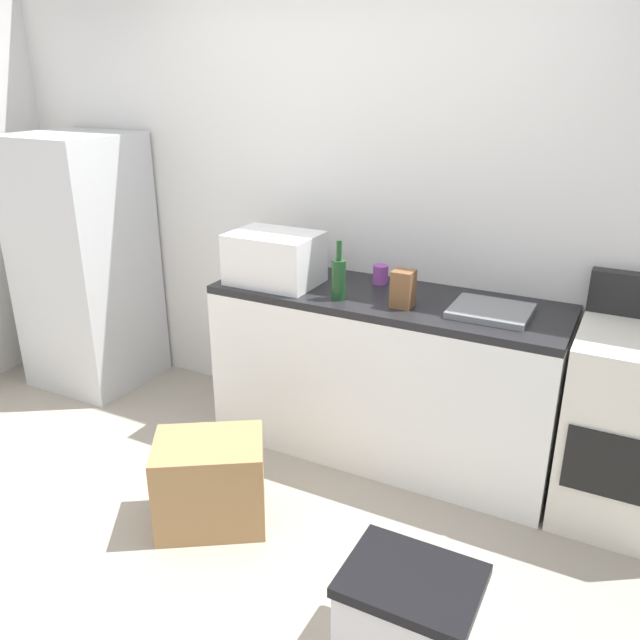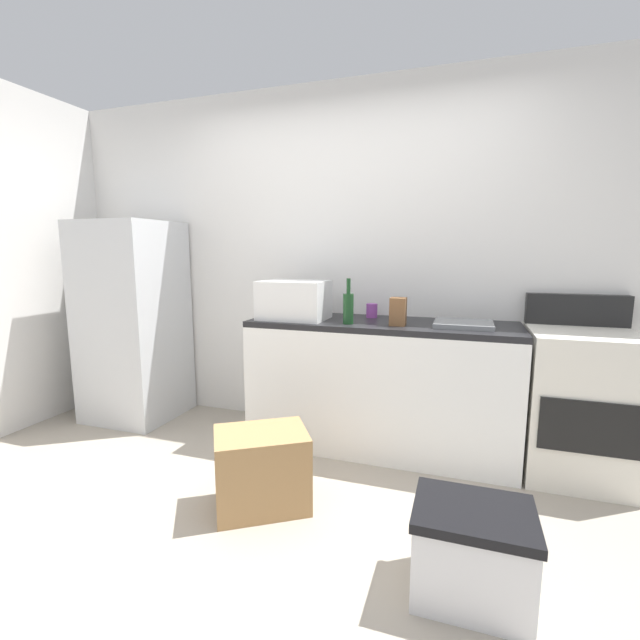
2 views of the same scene
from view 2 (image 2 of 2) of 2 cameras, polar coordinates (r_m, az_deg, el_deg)
The scene contains 12 objects.
ground_plane at distance 2.33m, azimuth -6.82°, elevation -27.04°, with size 6.00×6.00×0.00m, color #9E9384.
wall_back at distance 3.35m, azimuth 4.26°, elevation 7.73°, with size 5.00×0.10×2.60m, color silver.
kitchen_counter at distance 3.09m, azimuth 7.91°, elevation -8.48°, with size 1.80×0.60×0.90m.
refrigerator at distance 3.89m, azimuth -23.34°, elevation -0.16°, with size 0.68×0.66×1.61m, color silver.
stove_oven at distance 3.12m, azimuth 30.85°, elevation -9.21°, with size 0.60×0.61×1.10m.
microwave at distance 3.06m, azimuth -3.43°, elevation 2.64°, with size 0.46×0.34×0.27m, color white.
sink_basin at distance 2.91m, azimuth 18.35°, elevation -0.50°, with size 0.36×0.32×0.03m, color slate.
wine_bottle at distance 2.85m, azimuth 3.74°, elevation 1.67°, with size 0.07×0.07×0.30m.
coffee_mug at distance 3.15m, azimuth 6.83°, elevation 1.23°, with size 0.08×0.08×0.10m, color purple.
knife_block at distance 2.83m, azimuth 10.23°, elevation 1.10°, with size 0.10×0.10×0.18m, color brown.
cardboard_box_large at distance 2.49m, azimuth -7.70°, elevation -18.87°, with size 0.49×0.35×0.42m, color #A37A4C.
storage_bin at distance 2.04m, azimuth 19.35°, elevation -26.88°, with size 0.46×0.36×0.38m.
Camera 2 is at (0.83, -1.70, 1.37)m, focal length 24.32 mm.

